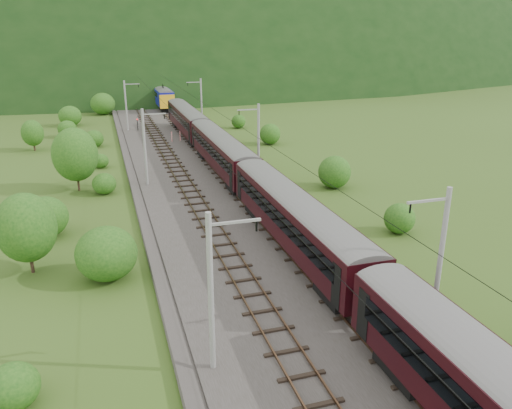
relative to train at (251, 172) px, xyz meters
name	(u,v)px	position (x,y,z in m)	size (l,w,h in m)	color
ground	(329,349)	(-2.40, -22.38, -3.51)	(600.00, 600.00, 0.00)	#39531A
railbed	(268,265)	(-2.40, -12.38, -3.36)	(14.00, 220.00, 0.30)	#38332D
track_left	(235,267)	(-4.80, -12.38, -3.14)	(2.40, 220.00, 0.27)	#523723
track_right	(300,258)	(0.00, -12.38, -3.14)	(2.40, 220.00, 0.27)	#523723
catenary_left	(145,145)	(-8.52, 9.62, 0.99)	(2.54, 192.28, 8.00)	gray
catenary_right	(258,138)	(3.72, 9.62, 0.99)	(2.54, 192.28, 8.00)	gray
overhead_wires	(269,170)	(-2.40, -12.38, 3.59)	(4.83, 198.00, 0.03)	black
mountain_main	(116,63)	(-2.40, 237.62, -3.51)	(504.00, 360.00, 244.00)	black
train	(251,172)	(0.00, 0.00, 0.00)	(2.96, 141.41, 5.14)	black
hazard_post_near	(172,137)	(-2.99, 30.45, -2.46)	(0.16, 0.16, 1.48)	red
hazard_post_far	(180,136)	(-1.70, 30.89, -2.48)	(0.15, 0.15, 1.44)	red
signal	(137,123)	(-7.03, 41.30, -2.11)	(0.21, 0.21, 1.86)	black
vegetation_left	(68,192)	(-15.99, 2.10, -1.03)	(13.67, 145.65, 6.58)	#1A4D14
vegetation_right	(417,232)	(9.26, -12.75, -2.07)	(5.98, 102.00, 3.20)	#1A4D14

